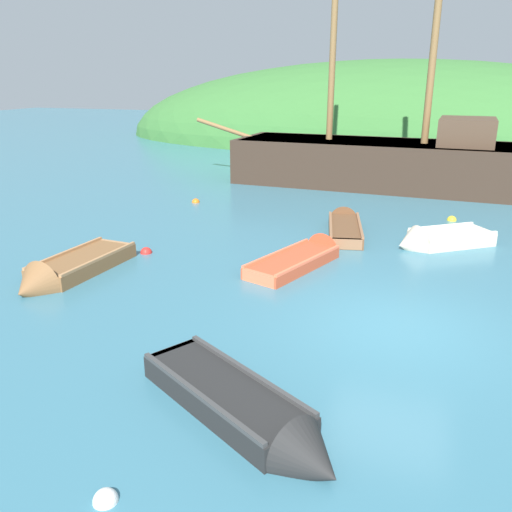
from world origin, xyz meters
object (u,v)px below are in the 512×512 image
(sailing_ship, at_px, (381,169))
(rowboat_outer_right, at_px, (247,415))
(buoy_red, at_px, (146,253))
(buoy_yellow, at_px, (452,220))
(rowboat_outer_left, at_px, (438,241))
(rowboat_far, at_px, (344,227))
(buoy_orange, at_px, (196,202))
(rowboat_near_dock, at_px, (67,272))
(buoy_white, at_px, (106,501))
(rowboat_center, at_px, (306,258))

(sailing_ship, relative_size, rowboat_outer_right, 4.14)
(buoy_red, distance_m, buoy_yellow, 10.47)
(rowboat_outer_left, xyz_separation_m, buoy_yellow, (0.40, 3.19, -0.14))
(rowboat_far, bearing_deg, buoy_orange, 59.77)
(sailing_ship, distance_m, buoy_yellow, 6.26)
(rowboat_far, xyz_separation_m, buoy_red, (-4.86, -4.11, -0.11))
(rowboat_outer_right, distance_m, buoy_red, 8.25)
(rowboat_outer_right, bearing_deg, rowboat_far, 123.04)
(rowboat_near_dock, xyz_separation_m, rowboat_outer_right, (6.19, -4.01, 0.01))
(rowboat_near_dock, relative_size, buoy_red, 10.90)
(sailing_ship, height_order, buoy_orange, sailing_ship)
(rowboat_far, relative_size, buoy_white, 12.53)
(sailing_ship, xyz_separation_m, buoy_white, (-0.83, -20.21, -0.77))
(rowboat_near_dock, bearing_deg, buoy_orange, -172.05)
(rowboat_center, distance_m, rowboat_far, 3.37)
(sailing_ship, bearing_deg, buoy_white, 89.93)
(rowboat_outer_right, height_order, buoy_white, rowboat_outer_right)
(buoy_red, bearing_deg, buoy_white, -62.73)
(rowboat_outer_right, relative_size, buoy_orange, 12.08)
(buoy_white, relative_size, buoy_yellow, 0.94)
(rowboat_center, height_order, buoy_red, rowboat_center)
(buoy_orange, bearing_deg, buoy_red, -77.48)
(rowboat_outer_left, xyz_separation_m, rowboat_far, (-2.89, 0.74, -0.03))
(sailing_ship, xyz_separation_m, rowboat_near_dock, (-5.97, -14.26, -0.65))
(sailing_ship, bearing_deg, buoy_yellow, 121.89)
(sailing_ship, distance_m, rowboat_far, 7.89)
(sailing_ship, relative_size, rowboat_outer_left, 5.18)
(rowboat_near_dock, bearing_deg, rowboat_far, 142.73)
(rowboat_outer_left, relative_size, buoy_yellow, 9.25)
(rowboat_near_dock, distance_m, rowboat_far, 8.60)
(sailing_ship, relative_size, buoy_red, 46.18)
(rowboat_center, relative_size, buoy_red, 11.35)
(rowboat_outer_left, xyz_separation_m, buoy_red, (-7.75, -3.37, -0.14))
(rowboat_outer_left, distance_m, rowboat_outer_right, 9.98)
(buoy_orange, xyz_separation_m, buoy_yellow, (9.53, 0.39, 0.00))
(rowboat_near_dock, bearing_deg, sailing_ship, 161.93)
(buoy_yellow, bearing_deg, buoy_red, -141.20)
(rowboat_near_dock, bearing_deg, buoy_white, 45.39)
(rowboat_outer_left, relative_size, rowboat_far, 0.78)
(sailing_ship, height_order, rowboat_outer_right, sailing_ship)
(rowboat_far, bearing_deg, sailing_ship, -13.50)
(rowboat_near_dock, distance_m, rowboat_center, 6.12)
(rowboat_center, bearing_deg, sailing_ship, 15.64)
(rowboat_outer_left, relative_size, buoy_white, 9.81)
(sailing_ship, bearing_deg, rowboat_far, 90.68)
(rowboat_outer_left, height_order, rowboat_far, rowboat_outer_left)
(rowboat_center, bearing_deg, buoy_orange, 65.97)
(rowboat_outer_right, height_order, buoy_yellow, rowboat_outer_right)
(rowboat_outer_right, xyz_separation_m, rowboat_center, (-0.89, 7.07, -0.04))
(rowboat_outer_right, distance_m, buoy_yellow, 13.18)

